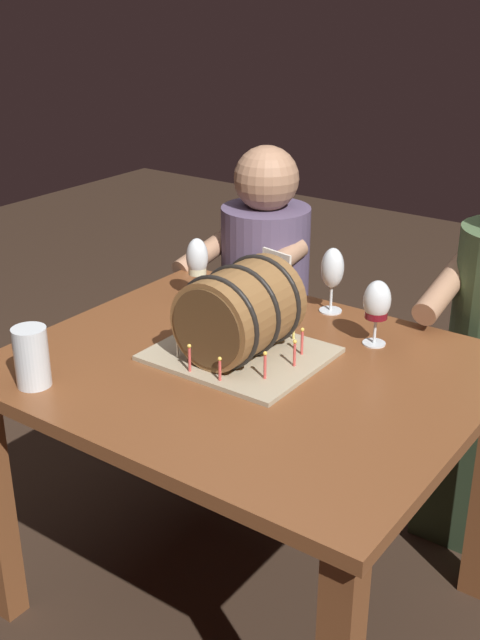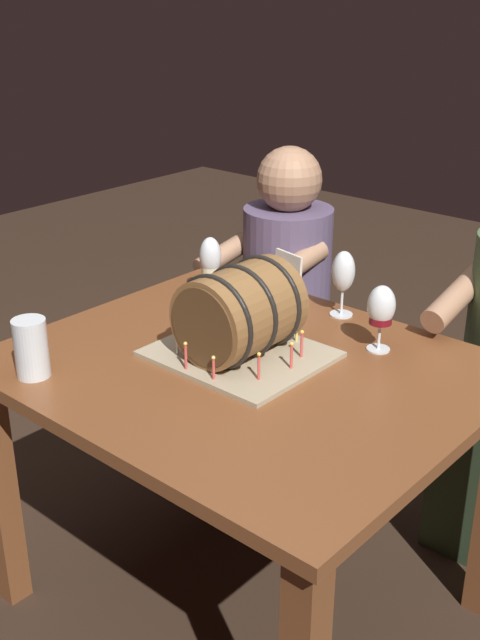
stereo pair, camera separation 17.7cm
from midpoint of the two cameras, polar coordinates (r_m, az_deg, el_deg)
name	(u,v)px [view 2 (the right image)]	position (r m, az deg, el deg)	size (l,w,h in m)	color
ground_plane	(245,599)	(2.40, 2.58, -19.59)	(8.00, 8.00, 0.00)	#332319
dining_table	(245,406)	(2.02, 2.91, -6.27)	(1.15, 0.96, 0.76)	brown
barrel_cake	(240,315)	(1.96, 2.59, 0.29)	(0.41, 0.36, 0.24)	tan
wine_glass_white	(210,259)	(2.32, 0.02, 4.37)	(0.07, 0.07, 0.19)	white
wine_glass_red	(381,309)	(2.04, 12.64, 0.77)	(0.07, 0.07, 0.18)	white
wine_glass_empty	(343,273)	(2.23, 9.76, 3.34)	(0.07, 0.07, 0.19)	white
beer_pint	(31,351)	(1.92, -12.33, -2.24)	(0.08, 0.08, 0.15)	white
menu_card	(288,279)	(2.30, 5.68, 2.92)	(0.11, 0.01, 0.16)	silver
person_seated_left	(285,323)	(2.80, 5.08, -0.27)	(0.37, 0.47, 1.14)	#372D40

